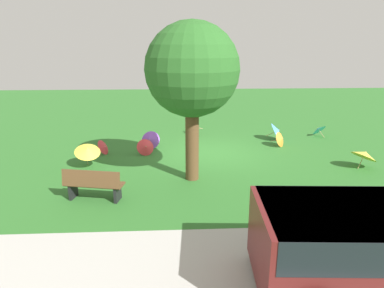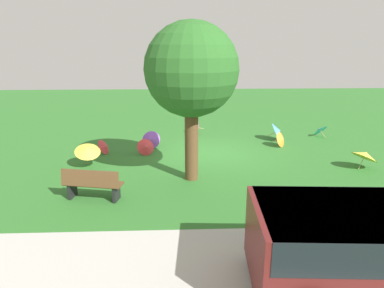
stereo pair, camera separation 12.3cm
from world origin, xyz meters
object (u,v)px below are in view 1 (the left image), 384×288
(park_bench, at_px, (93,184))
(shade_tree, at_px, (192,71))
(parasol_red_4, at_px, (104,147))
(parasol_red_3, at_px, (146,147))
(parasol_purple_0, at_px, (150,140))
(parasol_pink_0, at_px, (193,127))
(parasol_blue_0, at_px, (277,131))
(parasol_yellow_3, at_px, (365,154))
(parasol_orange_0, at_px, (281,139))
(parasol_yellow_0, at_px, (87,150))
(parasol_teal_4, at_px, (318,129))

(park_bench, distance_m, shade_tree, 4.22)
(parasol_red_4, bearing_deg, parasol_red_3, 173.55)
(parasol_purple_0, height_order, parasol_red_4, parasol_purple_0)
(park_bench, relative_size, parasol_pink_0, 2.09)
(park_bench, height_order, parasol_red_4, park_bench)
(parasol_pink_0, relative_size, parasol_blue_0, 0.84)
(parasol_yellow_3, distance_m, parasol_red_4, 9.41)
(parasol_red_3, distance_m, parasol_orange_0, 5.59)
(parasol_red_3, bearing_deg, parasol_red_4, -6.45)
(parasol_red_3, bearing_deg, parasol_blue_0, -162.00)
(parasol_yellow_0, distance_m, parasol_teal_4, 10.28)
(parasol_pink_0, xyz_separation_m, parasol_teal_4, (-5.77, 0.59, -0.03))
(parasol_yellow_3, bearing_deg, parasol_teal_4, -92.19)
(parasol_purple_0, relative_size, parasol_blue_0, 0.91)
(park_bench, height_order, parasol_yellow_3, park_bench)
(parasol_red_3, bearing_deg, parasol_yellow_0, 34.87)
(parasol_yellow_0, height_order, parasol_red_4, parasol_yellow_0)
(parasol_orange_0, bearing_deg, parasol_yellow_3, 127.84)
(parasol_pink_0, distance_m, parasol_purple_0, 2.84)
(park_bench, bearing_deg, parasol_yellow_0, -73.59)
(parasol_orange_0, bearing_deg, parasol_red_4, 5.15)
(shade_tree, bearing_deg, parasol_yellow_0, -18.91)
(parasol_purple_0, xyz_separation_m, parasol_red_4, (1.73, 0.63, -0.08))
(shade_tree, height_order, parasol_purple_0, shade_tree)
(parasol_blue_0, distance_m, parasol_red_4, 7.45)
(shade_tree, relative_size, parasol_purple_0, 5.57)
(parasol_red_4, bearing_deg, shade_tree, 140.61)
(parasol_yellow_0, height_order, parasol_teal_4, parasol_yellow_0)
(parasol_blue_0, relative_size, parasol_teal_4, 1.12)
(shade_tree, xyz_separation_m, parasol_red_3, (1.65, -2.50, -3.03))
(parasol_purple_0, bearing_deg, park_bench, 75.71)
(shade_tree, distance_m, parasol_blue_0, 6.59)
(parasol_yellow_0, distance_m, parasol_pink_0, 5.73)
(parasol_blue_0, relative_size, parasol_yellow_3, 0.84)
(shade_tree, relative_size, parasol_orange_0, 6.63)
(parasol_purple_0, height_order, parasol_teal_4, parasol_purple_0)
(parasol_yellow_0, bearing_deg, parasol_orange_0, -163.98)
(park_bench, bearing_deg, parasol_red_3, -105.49)
(shade_tree, distance_m, parasol_purple_0, 4.71)
(parasol_yellow_0, bearing_deg, parasol_pink_0, -131.98)
(parasol_purple_0, distance_m, parasol_orange_0, 5.41)
(shade_tree, bearing_deg, parasol_purple_0, -65.10)
(parasol_pink_0, bearing_deg, parasol_red_3, 56.35)
(parasol_blue_0, height_order, parasol_teal_4, parasol_blue_0)
(parasol_orange_0, height_order, parasol_red_4, parasol_orange_0)
(parasol_yellow_3, xyz_separation_m, parasol_red_4, (9.19, -2.00, -0.19))
(park_bench, relative_size, parasol_blue_0, 1.76)
(park_bench, bearing_deg, shade_tree, -152.61)
(parasol_yellow_0, distance_m, parasol_yellow_3, 9.46)
(park_bench, height_order, shade_tree, shade_tree)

